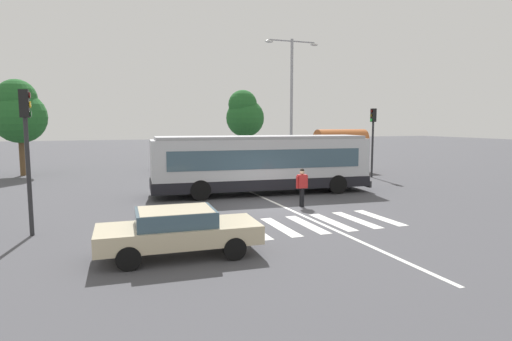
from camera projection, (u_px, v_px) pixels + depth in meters
The scene contains 15 objects.
ground_plane at pixel (275, 207), 18.82m from camera, with size 160.00×160.00×0.00m, color #47474C.
city_transit_bus at pixel (262, 164), 22.37m from camera, with size 11.77×3.52×3.06m.
pedestrian_crossing_street at pixel (302, 185), 18.88m from camera, with size 0.58×0.26×1.72m.
foreground_sedan at pixel (178, 229), 11.90m from camera, with size 4.58×2.04×1.35m.
parked_car_silver at pixel (169, 161), 32.97m from camera, with size 1.94×4.54×1.35m.
parked_car_charcoal at pixel (201, 160), 33.76m from camera, with size 1.95×4.54×1.35m.
parked_car_black at pixel (235, 159), 35.06m from camera, with size 1.91×4.52×1.35m.
traffic_light_near_corner at pixel (27, 139), 13.79m from camera, with size 0.33×0.32×4.82m.
traffic_light_far_corner at pixel (373, 131), 28.85m from camera, with size 0.33×0.32×4.71m.
bus_stop_shelter at pixel (341, 140), 32.40m from camera, with size 4.14×1.54×3.25m.
twin_arm_street_lamp at pixel (292, 93), 30.06m from camera, with size 4.10×0.32×9.59m.
background_tree_left at pixel (19, 112), 29.63m from camera, with size 3.64×3.64×6.77m.
background_tree_right at pixel (244, 114), 40.61m from camera, with size 3.66×3.66×6.86m.
crosswalk_painted_stripes at pixel (307, 224), 15.67m from camera, with size 6.89×2.93×0.01m.
lane_center_line at pixel (267, 199), 20.83m from camera, with size 0.16×24.00×0.01m, color silver.
Camera 1 is at (-7.25, -17.06, 3.76)m, focal length 29.68 mm.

